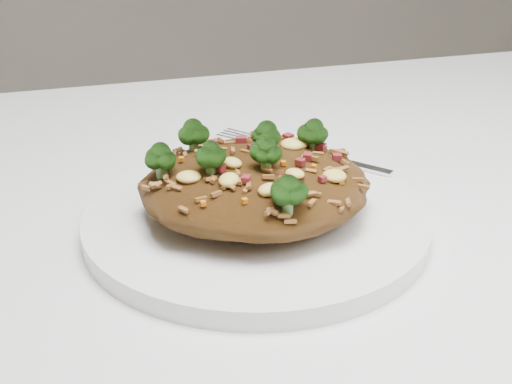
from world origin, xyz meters
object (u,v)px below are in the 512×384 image
dining_table (329,343)px  fork (309,154)px  fried_rice (255,175)px  plate (256,220)px

dining_table → fork: bearing=79.4°
fried_rice → fork: size_ratio=1.18×
plate → fork: bearing=50.1°
dining_table → fork: size_ratio=9.01×
dining_table → fried_rice: bearing=152.1°
dining_table → fork: 0.15m
plate → fork: size_ratio=1.81×
fried_rice → fork: bearing=49.9°
plate → fried_rice: 0.04m
plate → fried_rice: bearing=-171.6°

